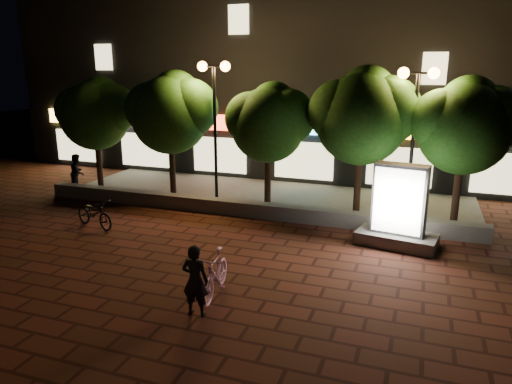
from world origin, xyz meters
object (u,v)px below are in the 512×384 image
at_px(street_lamp_left, 214,96).
at_px(scooter_pink, 216,274).
at_px(street_lamp_right, 416,105).
at_px(scooter_parked, 94,213).
at_px(tree_far_left, 97,111).
at_px(pedestrian, 78,172).
at_px(rider, 195,280).
at_px(tree_right, 364,113).
at_px(tree_left, 172,110).
at_px(ad_kiosk, 399,213).
at_px(tree_mid, 270,120).
at_px(tree_far_right, 466,123).

xyz_separation_m(street_lamp_left, scooter_pink, (3.10, -6.97, -3.51)).
xyz_separation_m(street_lamp_left, street_lamp_right, (7.00, 0.00, -0.13)).
height_order(scooter_pink, scooter_parked, scooter_pink).
bearing_deg(tree_far_left, scooter_parked, -55.73).
relative_size(street_lamp_right, pedestrian, 3.23).
distance_m(rider, scooter_parked, 6.88).
bearing_deg(scooter_pink, street_lamp_left, 107.11).
height_order(tree_right, pedestrian, tree_right).
xyz_separation_m(tree_left, ad_kiosk, (8.77, -2.63, -2.46)).
height_order(tree_left, pedestrian, tree_left).
height_order(tree_left, tree_mid, tree_left).
xyz_separation_m(tree_mid, pedestrian, (-8.05, -0.83, -2.37)).
bearing_deg(rider, tree_mid, -87.16).
xyz_separation_m(tree_far_left, tree_mid, (7.50, -0.00, -0.08)).
height_order(tree_mid, tree_far_right, tree_far_right).
bearing_deg(scooter_parked, tree_left, 9.61).
xyz_separation_m(scooter_pink, rider, (-0.03, -0.96, 0.26)).
bearing_deg(scooter_pink, rider, -98.40).
distance_m(street_lamp_right, ad_kiosk, 3.76).
relative_size(street_lamp_left, pedestrian, 3.36).
xyz_separation_m(ad_kiosk, scooter_parked, (-9.37, -1.63, -0.51)).
relative_size(tree_left, street_lamp_right, 0.98).
relative_size(tree_far_right, scooter_pink, 2.74).
relative_size(tree_far_right, pedestrian, 3.09).
relative_size(tree_mid, scooter_parked, 2.51).
height_order(ad_kiosk, scooter_parked, ad_kiosk).
bearing_deg(tree_far_left, scooter_pink, -40.22).
distance_m(tree_far_left, street_lamp_left, 5.50).
height_order(tree_mid, street_lamp_left, street_lamp_left).
bearing_deg(scooter_pink, scooter_parked, 145.33).
bearing_deg(ad_kiosk, street_lamp_left, 160.86).
relative_size(tree_right, rider, 3.22).
height_order(tree_far_left, rider, tree_far_left).
bearing_deg(tree_mid, ad_kiosk, -28.86).
height_order(tree_far_left, tree_far_right, tree_far_right).
distance_m(tree_left, tree_mid, 4.00).
distance_m(ad_kiosk, scooter_pink, 5.94).
distance_m(tree_far_left, tree_right, 10.81).
bearing_deg(tree_right, tree_mid, -180.00).
bearing_deg(rider, tree_right, -109.84).
xyz_separation_m(tree_mid, scooter_parked, (-4.60, -4.26, -2.75)).
bearing_deg(tree_far_left, tree_far_right, 0.00).
bearing_deg(street_lamp_right, tree_far_right, 9.61).
bearing_deg(ad_kiosk, tree_left, 163.30).
xyz_separation_m(street_lamp_right, rider, (-3.92, -7.93, -3.11)).
xyz_separation_m(tree_right, scooter_parked, (-7.90, -4.26, -3.10)).
xyz_separation_m(tree_mid, tree_right, (3.31, 0.00, 0.35)).
bearing_deg(tree_far_left, pedestrian, -123.48).
bearing_deg(rider, pedestrian, -43.35).
distance_m(tree_mid, street_lamp_right, 5.00).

